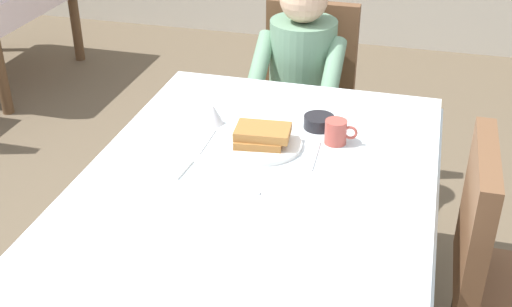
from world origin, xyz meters
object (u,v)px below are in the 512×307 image
object	(u,v)px
bowl_butter	(319,122)
syrup_pitcher	(213,114)
breakfast_stack	(261,135)
spoon_near_edge	(236,191)
diner_person	(300,75)
dining_table_main	(257,201)
chair_right_side	(501,270)
fork_left_of_plate	(206,141)
knife_right_of_plate	(315,156)
cup_coffee	(336,132)
plate_breakfast	(261,144)
chair_diner	(306,89)

from	to	relation	value
bowl_butter	syrup_pitcher	distance (m)	0.38
breakfast_stack	spoon_near_edge	bearing A→B (deg)	-90.47
diner_person	dining_table_main	bearing A→B (deg)	93.77
dining_table_main	spoon_near_edge	size ratio (longest dim) A/B	10.16
dining_table_main	bowl_butter	world-z (taller)	bowl_butter
chair_right_side	fork_left_of_plate	xyz separation A→B (m)	(-1.00, 0.18, 0.21)
diner_person	chair_right_side	size ratio (longest dim) A/B	1.20
knife_right_of_plate	chair_right_side	bearing A→B (deg)	-108.19
cup_coffee	syrup_pitcher	world-z (taller)	cup_coffee
dining_table_main	chair_right_side	distance (m)	0.78
breakfast_stack	plate_breakfast	bearing A→B (deg)	109.45
diner_person	plate_breakfast	xyz separation A→B (m)	(0.03, -0.82, 0.08)
bowl_butter	spoon_near_edge	size ratio (longest dim) A/B	0.73
diner_person	plate_breakfast	world-z (taller)	diner_person
diner_person	knife_right_of_plate	bearing A→B (deg)	104.63
dining_table_main	fork_left_of_plate	size ratio (longest dim) A/B	8.47
cup_coffee	plate_breakfast	bearing A→B (deg)	-159.82
dining_table_main	breakfast_stack	bearing A→B (deg)	100.91
fork_left_of_plate	knife_right_of_plate	world-z (taller)	same
plate_breakfast	bowl_butter	distance (m)	0.25
chair_diner	syrup_pitcher	size ratio (longest dim) A/B	11.63
knife_right_of_plate	spoon_near_edge	size ratio (longest dim) A/B	1.33
syrup_pitcher	fork_left_of_plate	size ratio (longest dim) A/B	0.44
chair_diner	knife_right_of_plate	world-z (taller)	chair_diner
chair_right_side	cup_coffee	size ratio (longest dim) A/B	8.23
chair_diner	chair_right_side	size ratio (longest dim) A/B	1.00
breakfast_stack	knife_right_of_plate	bearing A→B (deg)	-5.14
bowl_butter	knife_right_of_plate	xyz separation A→B (m)	(0.02, -0.21, -0.02)
chair_right_side	knife_right_of_plate	distance (m)	0.68
breakfast_stack	knife_right_of_plate	distance (m)	0.19
chair_diner	bowl_butter	xyz separation A→B (m)	(0.19, -0.78, 0.23)
syrup_pitcher	chair_right_side	bearing A→B (deg)	-17.34
cup_coffee	bowl_butter	bearing A→B (deg)	128.00
plate_breakfast	knife_right_of_plate	bearing A→B (deg)	-6.01
cup_coffee	fork_left_of_plate	size ratio (longest dim) A/B	0.63
syrup_pitcher	fork_left_of_plate	world-z (taller)	syrup_pitcher
chair_diner	bowl_butter	distance (m)	0.84
diner_person	chair_diner	bearing A→B (deg)	-90.00
chair_diner	cup_coffee	bearing A→B (deg)	107.09
bowl_butter	chair_right_side	bearing A→B (deg)	-30.95
chair_diner	diner_person	bearing A→B (deg)	90.00
bowl_butter	syrup_pitcher	bearing A→B (deg)	-169.89
chair_diner	syrup_pitcher	distance (m)	0.91
diner_person	fork_left_of_plate	distance (m)	0.86
plate_breakfast	knife_right_of_plate	xyz separation A→B (m)	(0.19, -0.02, -0.01)
chair_right_side	dining_table_main	bearing A→B (deg)	-90.00
cup_coffee	knife_right_of_plate	bearing A→B (deg)	-115.91
diner_person	bowl_butter	xyz separation A→B (m)	(0.19, -0.63, 0.09)
plate_breakfast	bowl_butter	bearing A→B (deg)	48.67
dining_table_main	chair_right_side	size ratio (longest dim) A/B	1.64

